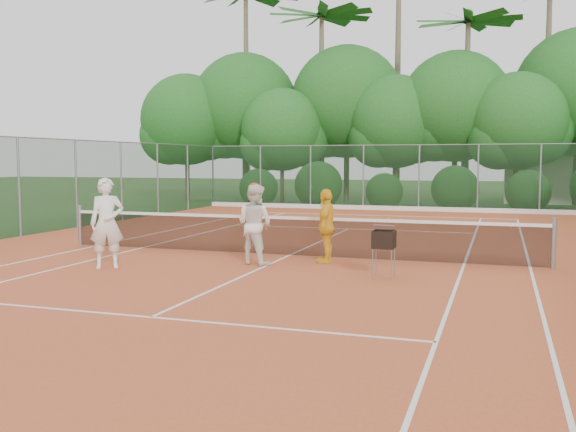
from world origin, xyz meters
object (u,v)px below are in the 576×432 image
(ball_hopper, at_px, (384,240))
(player_center_grp, at_px, (255,224))
(player_white, at_px, (107,223))
(player_yellow, at_px, (326,226))

(ball_hopper, bearing_deg, player_center_grp, -175.80)
(player_center_grp, distance_m, ball_hopper, 3.14)
(ball_hopper, bearing_deg, player_white, -154.27)
(player_center_grp, relative_size, player_yellow, 1.09)
(player_center_grp, height_order, ball_hopper, player_center_grp)
(player_white, xyz_separation_m, player_yellow, (4.29, 2.12, -0.13))
(player_yellow, xyz_separation_m, ball_hopper, (1.55, -1.45, -0.09))
(player_white, distance_m, player_yellow, 4.79)
(player_yellow, distance_m, ball_hopper, 2.13)
(player_yellow, relative_size, ball_hopper, 1.77)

